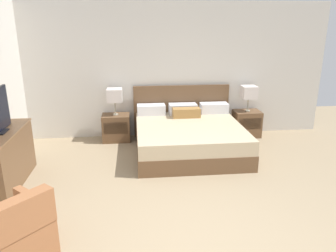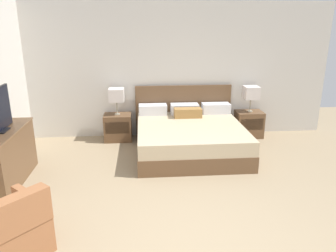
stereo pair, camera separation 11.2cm
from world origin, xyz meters
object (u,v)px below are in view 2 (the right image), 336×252
at_px(nightstand_left, 118,127).
at_px(armchair_by_window, 8,232).
at_px(table_lamp_left, 116,95).
at_px(nightstand_right, 249,124).
at_px(table_lamp_right, 251,93).
at_px(bed, 189,136).
at_px(dresser, 6,156).

relative_size(nightstand_left, armchair_by_window, 0.56).
height_order(nightstand_left, table_lamp_left, table_lamp_left).
distance_m(nightstand_right, table_lamp_right, 0.67).
xyz_separation_m(bed, dresser, (-2.89, -1.04, 0.13)).
bearing_deg(dresser, nightstand_left, 48.82).
xyz_separation_m(table_lamp_left, armchair_by_window, (-0.89, -3.44, -0.65)).
height_order(table_lamp_left, table_lamp_right, same).
relative_size(table_lamp_left, table_lamp_right, 1.00).
relative_size(bed, dresser, 1.44).
distance_m(bed, dresser, 3.08).
bearing_deg(dresser, bed, 19.75).
bearing_deg(table_lamp_right, nightstand_left, -179.97).
relative_size(nightstand_left, nightstand_right, 1.00).
height_order(bed, table_lamp_right, bed).
xyz_separation_m(nightstand_left, dresser, (-1.53, -1.75, 0.15)).
xyz_separation_m(bed, nightstand_right, (1.36, 0.71, -0.02)).
xyz_separation_m(nightstand_right, table_lamp_left, (-2.73, 0.00, 0.67)).
bearing_deg(bed, armchair_by_window, -129.60).
bearing_deg(armchair_by_window, table_lamp_left, 75.46).
bearing_deg(nightstand_left, armchair_by_window, -104.55).
height_order(bed, nightstand_left, bed).
bearing_deg(dresser, armchair_by_window, -69.27).
relative_size(bed, nightstand_left, 3.68).
height_order(nightstand_left, nightstand_right, same).
bearing_deg(table_lamp_left, nightstand_left, -90.00).
bearing_deg(bed, nightstand_right, 27.53).
bearing_deg(nightstand_left, nightstand_right, 0.00).
relative_size(nightstand_right, dresser, 0.39).
distance_m(nightstand_left, nightstand_right, 2.73).
xyz_separation_m(table_lamp_right, armchair_by_window, (-3.62, -3.44, -0.65)).
bearing_deg(table_lamp_left, dresser, -131.16).
bearing_deg(bed, nightstand_left, 152.48).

